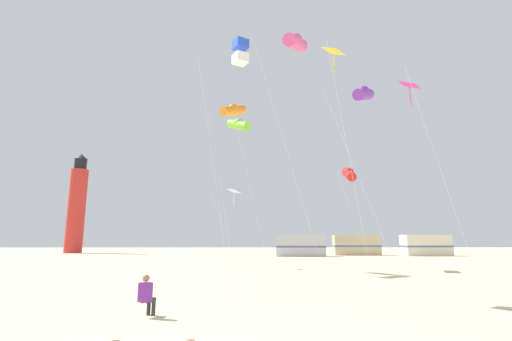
{
  "coord_description": "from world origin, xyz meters",
  "views": [
    {
      "loc": [
        1.48,
        -5.9,
        2.12
      ],
      "look_at": [
        1.9,
        13.32,
        5.78
      ],
      "focal_mm": 25.65,
      "sensor_mm": 36.0,
      "label": 1
    }
  ],
  "objects_px": {
    "kite_tube_violet": "(363,94)",
    "kite_diamond_gold": "(335,61)",
    "rv_van_silver": "(300,246)",
    "rv_van_cream": "(426,245)",
    "kite_box_blue": "(240,52)",
    "kite_tube_scarlet": "(349,174)",
    "kite_diamond_magenta": "(412,92)",
    "kite_tube_rainbow": "(295,42)",
    "lighthouse_distant": "(77,205)",
    "kite_flyer_standing": "(147,294)",
    "kite_diamond_white": "(233,193)",
    "kite_tube_lime": "(239,125)",
    "kite_tube_orange": "(233,110)",
    "rv_van_tan": "(356,245)"
  },
  "relations": [
    {
      "from": "kite_tube_violet",
      "to": "kite_diamond_gold",
      "type": "relative_size",
      "value": 1.0
    },
    {
      "from": "rv_van_silver",
      "to": "rv_van_cream",
      "type": "bearing_deg",
      "value": 9.08
    },
    {
      "from": "kite_box_blue",
      "to": "kite_tube_scarlet",
      "type": "height_order",
      "value": "kite_box_blue"
    },
    {
      "from": "kite_diamond_magenta",
      "to": "kite_tube_violet",
      "type": "height_order",
      "value": "kite_tube_violet"
    },
    {
      "from": "kite_tube_scarlet",
      "to": "rv_van_silver",
      "type": "bearing_deg",
      "value": 92.43
    },
    {
      "from": "rv_van_cream",
      "to": "kite_diamond_magenta",
      "type": "bearing_deg",
      "value": -119.52
    },
    {
      "from": "kite_box_blue",
      "to": "kite_tube_violet",
      "type": "distance_m",
      "value": 9.12
    },
    {
      "from": "kite_tube_rainbow",
      "to": "lighthouse_distant",
      "type": "relative_size",
      "value": 0.8
    },
    {
      "from": "kite_box_blue",
      "to": "rv_van_cream",
      "type": "height_order",
      "value": "kite_box_blue"
    },
    {
      "from": "kite_flyer_standing",
      "to": "kite_diamond_white",
      "type": "relative_size",
      "value": 0.18
    },
    {
      "from": "kite_diamond_gold",
      "to": "kite_tube_rainbow",
      "type": "bearing_deg",
      "value": 135.17
    },
    {
      "from": "rv_van_cream",
      "to": "kite_tube_rainbow",
      "type": "bearing_deg",
      "value": -127.76
    },
    {
      "from": "kite_diamond_gold",
      "to": "lighthouse_distant",
      "type": "height_order",
      "value": "lighthouse_distant"
    },
    {
      "from": "kite_box_blue",
      "to": "kite_diamond_white",
      "type": "height_order",
      "value": "kite_box_blue"
    },
    {
      "from": "kite_tube_lime",
      "to": "lighthouse_distant",
      "type": "xyz_separation_m",
      "value": [
        -28.15,
        34.49,
        -3.29
      ]
    },
    {
      "from": "kite_diamond_white",
      "to": "lighthouse_distant",
      "type": "bearing_deg",
      "value": 130.52
    },
    {
      "from": "kite_tube_orange",
      "to": "lighthouse_distant",
      "type": "relative_size",
      "value": 0.74
    },
    {
      "from": "kite_diamond_magenta",
      "to": "rv_van_tan",
      "type": "height_order",
      "value": "kite_diamond_magenta"
    },
    {
      "from": "kite_diamond_magenta",
      "to": "kite_tube_scarlet",
      "type": "bearing_deg",
      "value": 94.02
    },
    {
      "from": "kite_tube_lime",
      "to": "kite_diamond_magenta",
      "type": "relative_size",
      "value": 1.14
    },
    {
      "from": "kite_diamond_gold",
      "to": "lighthouse_distant",
      "type": "xyz_separation_m",
      "value": [
        -33.17,
        45.78,
        -2.95
      ]
    },
    {
      "from": "kite_tube_scarlet",
      "to": "kite_diamond_gold",
      "type": "height_order",
      "value": "kite_diamond_gold"
    },
    {
      "from": "kite_flyer_standing",
      "to": "kite_diamond_gold",
      "type": "height_order",
      "value": "kite_diamond_gold"
    },
    {
      "from": "kite_tube_lime",
      "to": "kite_diamond_white",
      "type": "bearing_deg",
      "value": 101.83
    },
    {
      "from": "kite_diamond_magenta",
      "to": "rv_van_tan",
      "type": "relative_size",
      "value": 1.57
    },
    {
      "from": "kite_diamond_gold",
      "to": "rv_van_cream",
      "type": "relative_size",
      "value": 1.75
    },
    {
      "from": "kite_tube_orange",
      "to": "rv_van_tan",
      "type": "distance_m",
      "value": 32.91
    },
    {
      "from": "kite_tube_orange",
      "to": "rv_van_cream",
      "type": "bearing_deg",
      "value": 43.64
    },
    {
      "from": "kite_diamond_magenta",
      "to": "rv_van_cream",
      "type": "height_order",
      "value": "kite_diamond_magenta"
    },
    {
      "from": "kite_tube_orange",
      "to": "kite_diamond_gold",
      "type": "xyz_separation_m",
      "value": [
        5.38,
        -9.55,
        -0.91
      ]
    },
    {
      "from": "kite_tube_rainbow",
      "to": "rv_van_tan",
      "type": "distance_m",
      "value": 38.43
    },
    {
      "from": "kite_tube_rainbow",
      "to": "kite_box_blue",
      "type": "relative_size",
      "value": 1.2
    },
    {
      "from": "kite_diamond_white",
      "to": "rv_van_silver",
      "type": "height_order",
      "value": "kite_diamond_white"
    },
    {
      "from": "kite_tube_lime",
      "to": "kite_diamond_gold",
      "type": "relative_size",
      "value": 1.03
    },
    {
      "from": "kite_tube_violet",
      "to": "kite_diamond_gold",
      "type": "distance_m",
      "value": 5.13
    },
    {
      "from": "kite_diamond_white",
      "to": "rv_van_tan",
      "type": "height_order",
      "value": "kite_diamond_white"
    },
    {
      "from": "kite_tube_lime",
      "to": "kite_tube_violet",
      "type": "relative_size",
      "value": 1.02
    },
    {
      "from": "kite_diamond_magenta",
      "to": "kite_diamond_white",
      "type": "xyz_separation_m",
      "value": [
        -9.73,
        12.1,
        -3.82
      ]
    },
    {
      "from": "kite_tube_lime",
      "to": "kite_tube_scarlet",
      "type": "height_order",
      "value": "kite_tube_lime"
    },
    {
      "from": "kite_box_blue",
      "to": "kite_tube_orange",
      "type": "relative_size",
      "value": 0.9
    },
    {
      "from": "kite_tube_violet",
      "to": "kite_tube_orange",
      "type": "bearing_deg",
      "value": 147.29
    },
    {
      "from": "kite_diamond_magenta",
      "to": "kite_tube_scarlet",
      "type": "distance_m",
      "value": 10.32
    },
    {
      "from": "kite_tube_lime",
      "to": "kite_tube_scarlet",
      "type": "relative_size",
      "value": 1.5
    },
    {
      "from": "kite_tube_rainbow",
      "to": "kite_box_blue",
      "type": "xyz_separation_m",
      "value": [
        -2.94,
        -2.69,
        -2.1
      ]
    },
    {
      "from": "kite_flyer_standing",
      "to": "rv_van_silver",
      "type": "distance_m",
      "value": 39.35
    },
    {
      "from": "kite_diamond_white",
      "to": "lighthouse_distant",
      "type": "relative_size",
      "value": 0.37
    },
    {
      "from": "rv_van_cream",
      "to": "lighthouse_distant",
      "type": "bearing_deg",
      "value": 163.66
    },
    {
      "from": "kite_tube_orange",
      "to": "rv_van_tan",
      "type": "height_order",
      "value": "kite_tube_orange"
    },
    {
      "from": "kite_box_blue",
      "to": "kite_tube_orange",
      "type": "height_order",
      "value": "kite_tube_orange"
    },
    {
      "from": "kite_diamond_gold",
      "to": "kite_diamond_magenta",
      "type": "bearing_deg",
      "value": 16.11
    }
  ]
}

